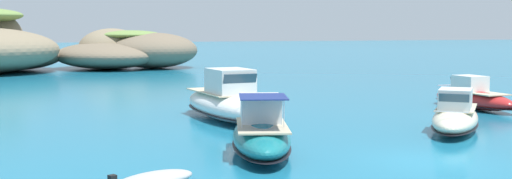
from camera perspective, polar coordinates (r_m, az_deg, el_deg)
The scene contains 7 objects.
ground_plane at distance 22.70m, azimuth 15.11°, elevation -6.40°, with size 400.00×400.00×0.00m, color #197093.
islet_small at distance 74.74m, azimuth -11.96°, elevation 3.38°, with size 19.46×16.96×4.66m.
motorboat_teal at distance 23.49m, azimuth 0.46°, elevation -4.01°, with size 4.03×7.52×2.26m.
motorboat_cream at distance 29.67m, azimuth 17.67°, elevation -2.40°, with size 5.77×6.35×1.96m.
motorboat_white at distance 31.75m, azimuth -2.64°, elevation -1.22°, with size 3.68×9.18×2.63m.
motorboat_red at distance 38.36m, azimuth 19.11°, elevation -0.72°, with size 2.18×6.51×1.90m.
dinghy_tender at distance 18.78m, azimuth -9.22°, elevation -8.07°, with size 2.82×2.08×0.58m.
Camera 1 is at (-12.32, -18.49, 4.63)m, focal length 43.99 mm.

